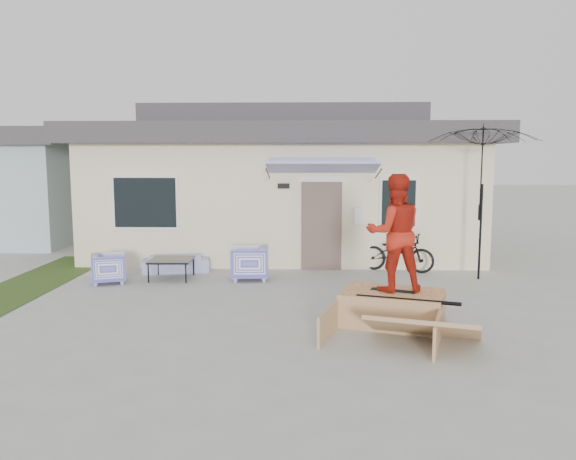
{
  "coord_description": "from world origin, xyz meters",
  "views": [
    {
      "loc": [
        0.69,
        -9.03,
        2.71
      ],
      "look_at": [
        0.3,
        1.8,
        1.3
      ],
      "focal_mm": 35.77,
      "sensor_mm": 36.0,
      "label": 1
    }
  ],
  "objects_px": {
    "bicycle": "(398,248)",
    "loveseat": "(176,259)",
    "armchair_right": "(249,261)",
    "patio_umbrella": "(482,200)",
    "skateboard": "(393,290)",
    "skate_ramp": "(392,308)",
    "coffee_table": "(172,269)",
    "skater": "(395,231)",
    "armchair_left": "(109,267)"
  },
  "relations": [
    {
      "from": "bicycle",
      "to": "skateboard",
      "type": "height_order",
      "value": "bicycle"
    },
    {
      "from": "coffee_table",
      "to": "skater",
      "type": "distance_m",
      "value": 5.6
    },
    {
      "from": "skate_ramp",
      "to": "armchair_right",
      "type": "bearing_deg",
      "value": 145.79
    },
    {
      "from": "armchair_right",
      "to": "skater",
      "type": "height_order",
      "value": "skater"
    },
    {
      "from": "armchair_left",
      "to": "skater",
      "type": "xyz_separation_m",
      "value": [
        5.64,
        -2.77,
        1.16
      ]
    },
    {
      "from": "skateboard",
      "to": "loveseat",
      "type": "bearing_deg",
      "value": 159.88
    },
    {
      "from": "coffee_table",
      "to": "skater",
      "type": "relative_size",
      "value": 0.48
    },
    {
      "from": "armchair_right",
      "to": "skateboard",
      "type": "bearing_deg",
      "value": 36.24
    },
    {
      "from": "loveseat",
      "to": "skater",
      "type": "distance_m",
      "value": 6.12
    },
    {
      "from": "bicycle",
      "to": "skater",
      "type": "height_order",
      "value": "skater"
    },
    {
      "from": "loveseat",
      "to": "bicycle",
      "type": "height_order",
      "value": "bicycle"
    },
    {
      "from": "skate_ramp",
      "to": "loveseat",
      "type": "bearing_deg",
      "value": 154.72
    },
    {
      "from": "armchair_right",
      "to": "patio_umbrella",
      "type": "distance_m",
      "value": 5.24
    },
    {
      "from": "loveseat",
      "to": "coffee_table",
      "type": "bearing_deg",
      "value": 83.82
    },
    {
      "from": "skate_ramp",
      "to": "coffee_table",
      "type": "bearing_deg",
      "value": 160.16
    },
    {
      "from": "armchair_left",
      "to": "skater",
      "type": "bearing_deg",
      "value": -135.95
    },
    {
      "from": "patio_umbrella",
      "to": "skateboard",
      "type": "height_order",
      "value": "patio_umbrella"
    },
    {
      "from": "armchair_right",
      "to": "patio_umbrella",
      "type": "xyz_separation_m",
      "value": [
        5.06,
        0.21,
        1.34
      ]
    },
    {
      "from": "armchair_left",
      "to": "bicycle",
      "type": "bearing_deg",
      "value": -96.81
    },
    {
      "from": "patio_umbrella",
      "to": "bicycle",
      "type": "bearing_deg",
      "value": 154.7
    },
    {
      "from": "armchair_right",
      "to": "coffee_table",
      "type": "bearing_deg",
      "value": -92.63
    },
    {
      "from": "armchair_right",
      "to": "armchair_left",
      "type": "bearing_deg",
      "value": -84.4
    },
    {
      "from": "armchair_right",
      "to": "skate_ramp",
      "type": "relative_size",
      "value": 0.39
    },
    {
      "from": "loveseat",
      "to": "armchair_left",
      "type": "bearing_deg",
      "value": 34.12
    },
    {
      "from": "bicycle",
      "to": "skateboard",
      "type": "relative_size",
      "value": 2.35
    },
    {
      "from": "loveseat",
      "to": "patio_umbrella",
      "type": "height_order",
      "value": "patio_umbrella"
    },
    {
      "from": "armchair_left",
      "to": "patio_umbrella",
      "type": "xyz_separation_m",
      "value": [
        8.03,
        0.67,
        1.39
      ]
    },
    {
      "from": "skater",
      "to": "patio_umbrella",
      "type": "bearing_deg",
      "value": -131.44
    },
    {
      "from": "armchair_left",
      "to": "bicycle",
      "type": "relative_size",
      "value": 0.41
    },
    {
      "from": "skate_ramp",
      "to": "skater",
      "type": "xyz_separation_m",
      "value": [
        0.02,
        0.05,
        1.25
      ]
    },
    {
      "from": "armchair_right",
      "to": "coffee_table",
      "type": "distance_m",
      "value": 1.74
    },
    {
      "from": "skate_ramp",
      "to": "skateboard",
      "type": "xyz_separation_m",
      "value": [
        0.02,
        0.05,
        0.29
      ]
    },
    {
      "from": "skateboard",
      "to": "skater",
      "type": "bearing_deg",
      "value": -68.42
    },
    {
      "from": "loveseat",
      "to": "armchair_left",
      "type": "distance_m",
      "value": 1.68
    },
    {
      "from": "armchair_right",
      "to": "bicycle",
      "type": "xyz_separation_m",
      "value": [
        3.39,
        1.0,
        0.14
      ]
    },
    {
      "from": "bicycle",
      "to": "skateboard",
      "type": "bearing_deg",
      "value": -170.85
    },
    {
      "from": "patio_umbrella",
      "to": "skateboard",
      "type": "relative_size",
      "value": 3.7
    },
    {
      "from": "loveseat",
      "to": "skateboard",
      "type": "height_order",
      "value": "loveseat"
    },
    {
      "from": "skateboard",
      "to": "armchair_right",
      "type": "bearing_deg",
      "value": 151.08
    },
    {
      "from": "skateboard",
      "to": "armchair_left",
      "type": "bearing_deg",
      "value": 175.38
    },
    {
      "from": "skate_ramp",
      "to": "skateboard",
      "type": "relative_size",
      "value": 2.9
    },
    {
      "from": "loveseat",
      "to": "bicycle",
      "type": "xyz_separation_m",
      "value": [
        5.2,
        0.25,
        0.25
      ]
    },
    {
      "from": "loveseat",
      "to": "armchair_right",
      "type": "height_order",
      "value": "armchair_right"
    },
    {
      "from": "loveseat",
      "to": "bicycle",
      "type": "bearing_deg",
      "value": 170.48
    },
    {
      "from": "coffee_table",
      "to": "skate_ramp",
      "type": "xyz_separation_m",
      "value": [
        4.38,
        -3.27,
        0.04
      ]
    },
    {
      "from": "coffee_table",
      "to": "patio_umbrella",
      "type": "distance_m",
      "value": 6.96
    },
    {
      "from": "loveseat",
      "to": "skater",
      "type": "relative_size",
      "value": 0.81
    },
    {
      "from": "coffee_table",
      "to": "patio_umbrella",
      "type": "height_order",
      "value": "patio_umbrella"
    },
    {
      "from": "coffee_table",
      "to": "skateboard",
      "type": "xyz_separation_m",
      "value": [
        4.4,
        -3.22,
        0.33
      ]
    },
    {
      "from": "bicycle",
      "to": "loveseat",
      "type": "bearing_deg",
      "value": 111.51
    }
  ]
}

